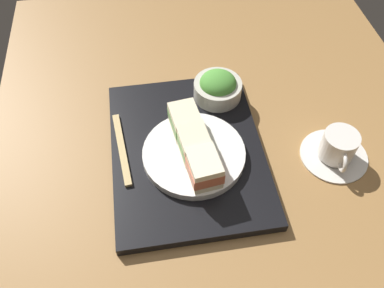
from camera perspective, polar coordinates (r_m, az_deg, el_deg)
ground_plane at (r=83.43cm, az=5.31°, el=-4.60°), size 140.00×100.00×3.00cm
serving_tray at (r=83.56cm, az=-0.71°, el=-1.02°), size 40.75×31.13×2.20cm
sandwich_plate at (r=80.70cm, az=0.27°, el=-1.42°), size 20.86×20.86×1.72cm
sandwich_near at (r=81.75cm, az=-1.02°, el=3.37°), size 7.76×6.52×5.11cm
sandwich_middle at (r=77.91cm, az=0.28°, el=0.10°), size 7.96×6.53×5.27cm
sandwich_far at (r=74.31cm, az=1.72°, el=-3.46°), size 7.81×6.72×5.60cm
salad_bowl at (r=90.86cm, az=3.71°, el=8.16°), size 10.88×10.88×6.18cm
chopsticks_pair at (r=83.42cm, az=-10.04°, el=-0.63°), size 18.68×3.18×0.70cm
coffee_cup at (r=87.09cm, az=20.10°, el=-0.62°), size 14.09×14.09×6.82cm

